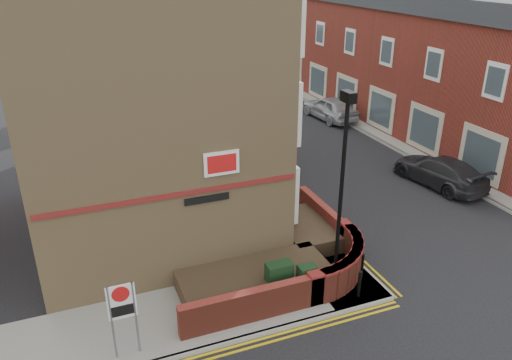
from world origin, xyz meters
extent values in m
plane|color=black|center=(0.00, 0.00, 0.00)|extent=(120.00, 120.00, 0.00)
cube|color=gray|center=(-3.50, 1.50, 0.06)|extent=(13.00, 3.00, 0.12)
cube|color=gray|center=(2.00, 16.00, 0.06)|extent=(2.00, 32.00, 0.12)
cube|color=gray|center=(13.00, 13.00, 0.06)|extent=(4.00, 40.00, 0.12)
cube|color=gray|center=(-3.50, 0.00, 0.06)|extent=(13.00, 0.15, 0.12)
cube|color=gray|center=(3.00, 16.00, 0.06)|extent=(0.15, 32.00, 0.12)
cube|color=gray|center=(11.00, 13.00, 0.06)|extent=(0.15, 40.00, 0.12)
cube|color=gold|center=(3.25, 16.00, 0.01)|extent=(0.28, 32.00, 0.01)
cube|color=#A08255|center=(-3.00, 8.00, 5.62)|extent=(8.00, 10.00, 11.00)
cube|color=maroon|center=(-3.00, 2.97, 3.32)|extent=(7.80, 0.06, 0.15)
cube|color=white|center=(-1.50, 2.96, 4.12)|extent=(1.10, 0.05, 0.75)
cube|color=black|center=(-2.00, 2.96, 3.02)|extent=(1.40, 0.04, 0.22)
cylinder|color=black|center=(1.60, 1.20, 3.12)|extent=(0.12, 0.12, 6.00)
cylinder|color=black|center=(1.60, 1.20, 0.52)|extent=(0.20, 0.20, 0.80)
cube|color=black|center=(1.60, 1.20, 6.27)|extent=(0.25, 0.50, 0.30)
cube|color=black|center=(-0.30, 1.30, 0.72)|extent=(0.80, 0.45, 1.20)
cube|color=black|center=(0.50, 1.00, 0.67)|extent=(0.55, 0.40, 1.10)
cylinder|color=black|center=(2.00, 0.40, 0.57)|extent=(0.11, 0.11, 0.90)
cylinder|color=black|center=(2.60, 1.20, 0.57)|extent=(0.11, 0.11, 0.90)
cylinder|color=slate|center=(-5.30, 0.50, 1.22)|extent=(0.06, 0.06, 2.20)
cylinder|color=slate|center=(-4.70, 0.50, 1.22)|extent=(0.06, 0.06, 2.20)
cube|color=white|center=(-5.00, 0.50, 1.82)|extent=(0.72, 0.04, 1.00)
cylinder|color=red|center=(-5.00, 0.47, 2.07)|extent=(0.44, 0.02, 0.44)
cube|color=maroon|center=(14.50, 17.00, 3.50)|extent=(5.00, 30.00, 7.00)
cube|color=#B4AA94|center=(14.50, 38.00, 3.50)|extent=(5.00, 12.00, 7.00)
cylinder|color=#382B1E|center=(2.00, 14.00, 2.40)|extent=(0.24, 0.24, 4.55)
sphere|color=#164418|center=(2.00, 14.00, 5.00)|extent=(3.64, 3.64, 3.64)
sphere|color=#164418|center=(2.40, 13.70, 4.15)|extent=(2.60, 2.60, 2.60)
sphere|color=#164418|center=(1.70, 14.40, 4.54)|extent=(2.86, 2.86, 2.86)
cylinder|color=#382B1E|center=(2.00, 22.00, 2.64)|extent=(0.24, 0.24, 5.04)
sphere|color=#164418|center=(2.00, 22.00, 5.52)|extent=(4.03, 4.03, 4.03)
sphere|color=#164418|center=(2.40, 21.70, 4.58)|extent=(2.88, 2.88, 2.88)
sphere|color=#164418|center=(1.70, 22.40, 5.02)|extent=(3.17, 3.17, 3.17)
cylinder|color=#382B1E|center=(2.00, 30.00, 2.50)|extent=(0.24, 0.24, 4.76)
sphere|color=#164418|center=(2.00, 30.00, 5.22)|extent=(3.81, 3.81, 3.81)
sphere|color=#164418|center=(2.40, 29.70, 4.34)|extent=(2.72, 2.72, 2.72)
sphere|color=#164418|center=(1.70, 30.40, 4.74)|extent=(2.99, 2.99, 2.99)
cylinder|color=black|center=(2.40, 25.00, 1.72)|extent=(0.10, 0.10, 3.20)
imported|color=black|center=(2.40, 25.00, 3.82)|extent=(0.20, 0.16, 1.00)
imported|color=gray|center=(3.60, 12.77, 0.75)|extent=(3.29, 4.84, 1.51)
imported|color=maroon|center=(4.34, 21.33, 0.61)|extent=(3.42, 4.80, 1.22)
imported|color=#27272B|center=(10.11, 6.44, 0.68)|extent=(2.53, 4.92, 1.36)
imported|color=#9EA0A6|center=(10.45, 17.38, 0.76)|extent=(2.21, 4.63, 1.53)
camera|label=1|loc=(-5.58, -10.20, 9.72)|focal=35.00mm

